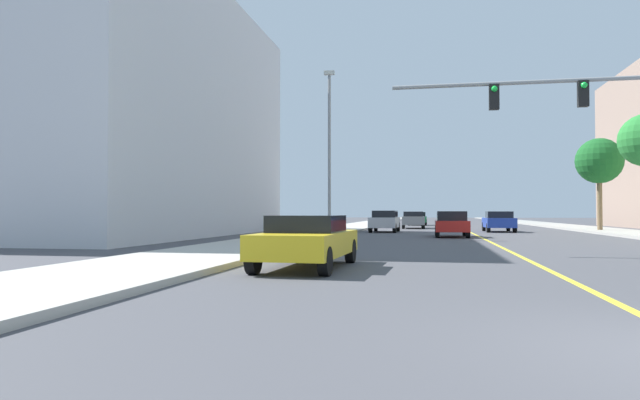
{
  "coord_description": "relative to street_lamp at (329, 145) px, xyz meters",
  "views": [
    {
      "loc": [
        -2.76,
        -5.81,
        1.37
      ],
      "look_at": [
        -8.62,
        24.28,
        2.03
      ],
      "focal_mm": 31.47,
      "sensor_mm": 36.0,
      "label": 1
    }
  ],
  "objects": [
    {
      "name": "car_gray",
      "position": [
        3.91,
        18.48,
        -4.22
      ],
      "size": [
        1.97,
        4.52,
        1.42
      ],
      "rotation": [
        0.0,
        0.0,
        0.03
      ],
      "color": "slate",
      "rests_on": "ground"
    },
    {
      "name": "lane_marking_center",
      "position": [
        7.97,
        18.42,
        -4.97
      ],
      "size": [
        0.16,
        144.0,
        0.01
      ],
      "primitive_type": "cube",
      "color": "yellow",
      "rests_on": "ground"
    },
    {
      "name": "ground",
      "position": [
        7.97,
        18.42,
        -4.97
      ],
      "size": [
        192.0,
        192.0,
        0.0
      ],
      "primitive_type": "plane",
      "color": "#47474C"
    },
    {
      "name": "car_silver",
      "position": [
        2.23,
        9.31,
        -4.2
      ],
      "size": [
        1.92,
        4.12,
        1.47
      ],
      "rotation": [
        0.0,
        0.0,
        3.11
      ],
      "color": "#BCBCC1",
      "rests_on": "ground"
    },
    {
      "name": "car_yellow",
      "position": [
        2.27,
        -15.98,
        -4.29
      ],
      "size": [
        1.95,
        4.4,
        1.29
      ],
      "rotation": [
        0.0,
        0.0,
        3.11
      ],
      "color": "gold",
      "rests_on": "ground"
    },
    {
      "name": "car_green",
      "position": [
        4.03,
        29.83,
        -4.26
      ],
      "size": [
        1.93,
        3.96,
        1.37
      ],
      "rotation": [
        0.0,
        0.0,
        -0.01
      ],
      "color": "#196638",
      "rests_on": "ground"
    },
    {
      "name": "sidewalk_right",
      "position": [
        17.39,
        18.42,
        -4.9
      ],
      "size": [
        3.9,
        168.0,
        0.15
      ],
      "primitive_type": "cube",
      "color": "#9E9B93",
      "rests_on": "ground"
    },
    {
      "name": "car_blue",
      "position": [
        9.96,
        11.09,
        -4.24
      ],
      "size": [
        1.92,
        4.17,
        1.42
      ],
      "rotation": [
        0.0,
        0.0,
        0.0
      ],
      "color": "#1E389E",
      "rests_on": "ground"
    },
    {
      "name": "street_lamp",
      "position": [
        0.0,
        0.0,
        0.0
      ],
      "size": [
        0.56,
        0.28,
        8.78
      ],
      "color": "gray",
      "rests_on": "sidewalk_left"
    },
    {
      "name": "car_red",
      "position": [
        6.43,
        2.32,
        -4.23
      ],
      "size": [
        1.79,
        3.95,
        1.41
      ],
      "rotation": [
        0.0,
        0.0,
        -0.0
      ],
      "color": "red",
      "rests_on": "ground"
    },
    {
      "name": "sidewalk_left",
      "position": [
        -1.45,
        18.42,
        -4.9
      ],
      "size": [
        3.9,
        168.0,
        0.15
      ],
      "primitive_type": "cube",
      "color": "#B2ADA3",
      "rests_on": "ground"
    },
    {
      "name": "palm_far",
      "position": [
        16.76,
        12.1,
        -0.11
      ],
      "size": [
        3.13,
        3.13,
        6.32
      ],
      "color": "brown",
      "rests_on": "sidewalk_right"
    },
    {
      "name": "building_left_near",
      "position": [
        -14.0,
        1.29,
        2.17
      ],
      "size": [
        15.33,
        24.16,
        14.28
      ],
      "primitive_type": "cube",
      "color": "silver",
      "rests_on": "ground"
    }
  ]
}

